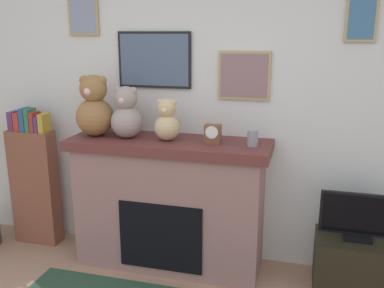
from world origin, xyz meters
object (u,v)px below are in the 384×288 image
at_px(candle_jar, 253,138).
at_px(mantel_clock, 213,134).
at_px(teddy_bear_grey, 127,115).
at_px(teddy_bear_cream, 167,122).
at_px(tv_stand, 354,265).
at_px(teddy_bear_brown, 95,109).
at_px(bookshelf, 34,181).
at_px(fireplace, 170,202).
at_px(television, 359,218).

height_order(candle_jar, mantel_clock, mantel_clock).
bearing_deg(teddy_bear_grey, teddy_bear_cream, 0.02).
relative_size(tv_stand, teddy_bear_brown, 1.17).
distance_m(bookshelf, teddy_bear_cream, 1.48).
distance_m(fireplace, teddy_bear_cream, 0.69).
height_order(fireplace, candle_jar, candle_jar).
xyz_separation_m(bookshelf, teddy_bear_grey, (0.98, -0.07, 0.69)).
height_order(bookshelf, candle_jar, bookshelf).
height_order(candle_jar, teddy_bear_grey, teddy_bear_grey).
xyz_separation_m(tv_stand, candle_jar, (-0.81, 0.03, 0.94)).
relative_size(bookshelf, television, 2.26).
bearing_deg(candle_jar, bookshelf, 177.88).
bearing_deg(bookshelf, fireplace, -2.43).
relative_size(tv_stand, candle_jar, 4.88).
bearing_deg(teddy_bear_grey, tv_stand, -0.78).
bearing_deg(mantel_clock, bookshelf, 177.44).
height_order(fireplace, teddy_bear_brown, teddy_bear_brown).
bearing_deg(fireplace, bookshelf, 177.57).
bearing_deg(television, mantel_clock, 178.70).
xyz_separation_m(teddy_bear_brown, teddy_bear_cream, (0.63, 0.00, -0.08)).
distance_m(television, mantel_clock, 1.25).
relative_size(mantel_clock, teddy_bear_cream, 0.44).
distance_m(television, teddy_bear_grey, 1.96).
height_order(fireplace, bookshelf, bookshelf).
bearing_deg(bookshelf, teddy_bear_brown, -6.12).
distance_m(fireplace, television, 1.48).
relative_size(tv_stand, mantel_clock, 4.05).
height_order(tv_stand, teddy_bear_brown, teddy_bear_brown).
height_order(tv_stand, television, television).
bearing_deg(teddy_bear_cream, teddy_bear_brown, -179.98).
bearing_deg(fireplace, television, -1.73).
relative_size(television, candle_jar, 4.68).
xyz_separation_m(teddy_bear_grey, teddy_bear_cream, (0.35, 0.00, -0.04)).
bearing_deg(television, tv_stand, 90.00).
xyz_separation_m(mantel_clock, teddy_bear_grey, (-0.72, 0.00, 0.12)).
height_order(fireplace, teddy_bear_grey, teddy_bear_grey).
height_order(bookshelf, teddy_bear_brown, teddy_bear_brown).
relative_size(fireplace, bookshelf, 1.28).
xyz_separation_m(candle_jar, mantel_clock, (-0.31, -0.00, 0.01)).
bearing_deg(teddy_bear_cream, bookshelf, 176.78).
bearing_deg(candle_jar, teddy_bear_grey, -179.97).
height_order(tv_stand, teddy_bear_grey, teddy_bear_grey).
height_order(fireplace, television, fireplace).
bearing_deg(tv_stand, mantel_clock, 178.77).
relative_size(mantel_clock, teddy_bear_grey, 0.35).
bearing_deg(fireplace, candle_jar, -1.51).
bearing_deg(teddy_bear_grey, fireplace, 2.96).
relative_size(bookshelf, mantel_clock, 8.78).
height_order(television, teddy_bear_grey, teddy_bear_grey).
height_order(teddy_bear_brown, teddy_bear_grey, teddy_bear_brown).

